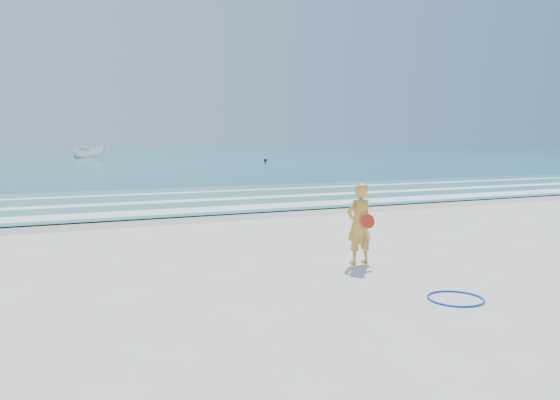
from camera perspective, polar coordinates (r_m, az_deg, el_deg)
name	(u,v)px	position (r m, az deg, el deg)	size (l,w,h in m)	color
ground	(344,290)	(8.75, 6.75, -9.33)	(400.00, 400.00, 0.00)	silver
wet_sand	(192,217)	(16.95, -9.17, -1.80)	(400.00, 2.40, 0.00)	#B2A893
ocean	(58,153)	(112.31, -22.21, 4.55)	(400.00, 190.00, 0.04)	#19727F
shallow	(158,200)	(21.77, -12.64, 0.00)	(400.00, 10.00, 0.01)	#59B7AD
foam_near	(182,211)	(18.19, -10.25, -1.11)	(400.00, 1.40, 0.01)	white
foam_mid	(162,202)	(20.99, -12.19, -0.19)	(400.00, 0.90, 0.01)	white
foam_far	(146,194)	(24.21, -13.85, 0.60)	(400.00, 0.60, 0.01)	white
hoop	(455,298)	(8.60, 17.86, -9.77)	(0.83, 0.83, 0.03)	#0C3BE9
boat	(89,152)	(77.60, -19.36, 4.80)	(1.71, 4.55, 1.76)	white
buoy	(265,160)	(60.44, -1.54, 4.18)	(0.35, 0.35, 0.35)	black
woman	(359,224)	(10.46, 8.27, -2.47)	(0.60, 0.44, 1.54)	gold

